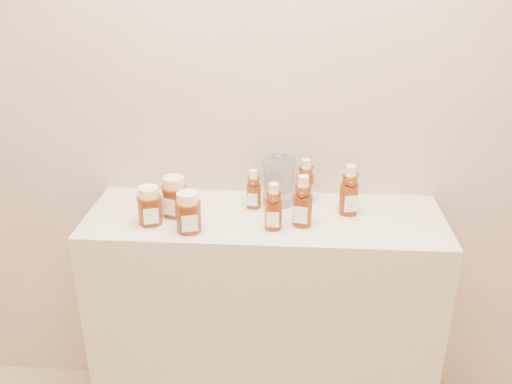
# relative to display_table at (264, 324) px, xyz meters

# --- Properties ---
(wall_back) EXTENTS (3.50, 0.02, 2.70)m
(wall_back) POSITION_rel_display_table_xyz_m (0.00, 0.20, 0.90)
(wall_back) COLOR tan
(wall_back) RESTS_ON ground
(display_table) EXTENTS (1.20, 0.40, 0.90)m
(display_table) POSITION_rel_display_table_xyz_m (0.00, 0.00, 0.00)
(display_table) COLOR #C1B18D
(display_table) RESTS_ON ground
(bear_bottle_back_left) EXTENTS (0.06, 0.06, 0.15)m
(bear_bottle_back_left) POSITION_rel_display_table_xyz_m (-0.04, 0.06, 0.53)
(bear_bottle_back_left) COLOR #5D1E07
(bear_bottle_back_left) RESTS_ON display_table
(bear_bottle_back_mid) EXTENTS (0.07, 0.07, 0.18)m
(bear_bottle_back_mid) POSITION_rel_display_table_xyz_m (0.14, 0.13, 0.54)
(bear_bottle_back_mid) COLOR #5D1E07
(bear_bottle_back_mid) RESTS_ON display_table
(bear_bottle_back_right) EXTENTS (0.08, 0.08, 0.20)m
(bear_bottle_back_right) POSITION_rel_display_table_xyz_m (0.28, 0.04, 0.55)
(bear_bottle_back_right) COLOR #5D1E07
(bear_bottle_back_right) RESTS_ON display_table
(bear_bottle_front_left) EXTENTS (0.06, 0.06, 0.17)m
(bear_bottle_front_left) POSITION_rel_display_table_xyz_m (0.03, -0.09, 0.54)
(bear_bottle_front_left) COLOR #5D1E07
(bear_bottle_front_left) RESTS_ON display_table
(bear_bottle_front_right) EXTENTS (0.08, 0.08, 0.19)m
(bear_bottle_front_right) POSITION_rel_display_table_xyz_m (0.12, -0.05, 0.55)
(bear_bottle_front_right) COLOR #5D1E07
(bear_bottle_front_right) RESTS_ON display_table
(honey_jar_left) EXTENTS (0.10, 0.10, 0.13)m
(honey_jar_left) POSITION_rel_display_table_xyz_m (-0.37, -0.08, 0.51)
(honey_jar_left) COLOR #5D1E07
(honey_jar_left) RESTS_ON display_table
(honey_jar_back) EXTENTS (0.11, 0.11, 0.14)m
(honey_jar_back) POSITION_rel_display_table_xyz_m (-0.30, -0.01, 0.52)
(honey_jar_back) COLOR #5D1E07
(honey_jar_back) RESTS_ON display_table
(honey_jar_front) EXTENTS (0.10, 0.10, 0.13)m
(honey_jar_front) POSITION_rel_display_table_xyz_m (-0.23, -0.12, 0.52)
(honey_jar_front) COLOR #5D1E07
(honey_jar_front) RESTS_ON display_table
(glass_canister) EXTENTS (0.14, 0.14, 0.18)m
(glass_canister) POSITION_rel_display_table_xyz_m (0.04, 0.10, 0.54)
(glass_canister) COLOR white
(glass_canister) RESTS_ON display_table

